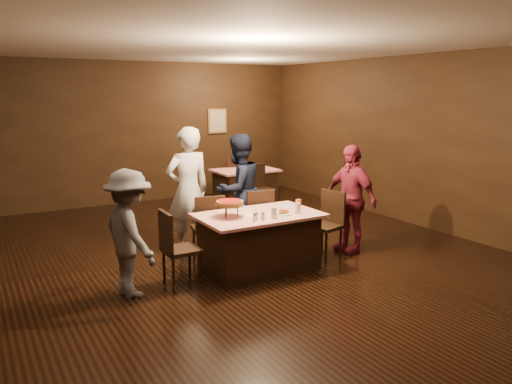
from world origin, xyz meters
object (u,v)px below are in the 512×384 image
Objects in this scene: back_table at (245,188)px; diner_red_shirt at (350,199)px; glass_amber at (298,204)px; diner_grey_knit at (130,233)px; main_table at (259,242)px; chair_back_near at (262,189)px; chair_end_left at (181,248)px; chair_end_right at (324,225)px; diner_white_jacket at (188,190)px; chair_far_right at (256,220)px; chair_back_far at (232,179)px; pizza_stand at (230,203)px; glass_front_left at (274,213)px; chair_far_left at (208,227)px; plate_empty at (287,206)px; glass_front_right at (298,209)px; diner_navy_hoodie at (239,190)px.

back_table is 0.81× the size of diner_red_shirt.
diner_grey_knit is at bearing 178.30° from glass_amber.
glass_amber reaches higher than main_table.
back_table is 0.71m from chair_back_near.
chair_end_right is at bearing -89.07° from chair_end_left.
diner_white_jacket is (-0.49, 1.22, 0.55)m from main_table.
chair_far_right is 1.00× the size of chair_end_left.
chair_back_far is 4.61m from pizza_stand.
glass_front_left is at bearing -109.10° from diner_grey_knit.
pizza_stand is (0.70, 0.05, 0.48)m from chair_end_left.
glass_amber is (-1.14, -4.16, 0.37)m from chair_back_far.
chair_end_left is at bearing -180.00° from main_table.
plate_empty is (0.95, -0.60, 0.30)m from chair_far_left.
back_table is at bearing 71.09° from glass_front_right.
chair_far_left is 3.98m from chair_back_far.
chair_back_far is (0.00, 0.60, 0.09)m from back_table.
diner_grey_knit is at bearing 41.69° from chair_far_left.
diner_red_shirt reaches higher than chair_back_far.
back_table is at bearing 83.35° from chair_back_near.
chair_back_near is at bearing 65.93° from plate_empty.
chair_back_near reaches higher than plate_empty.
chair_end_right reaches higher than main_table.
glass_front_left and glass_front_right have the same top height.
chair_end_right and chair_back_near have the same top height.
glass_front_left is (1.15, -0.30, 0.37)m from chair_end_left.
diner_red_shirt is (2.69, 0.03, 0.33)m from chair_end_left.
glass_amber is (0.20, -0.80, 0.37)m from chair_far_right.
chair_far_right is 3.62m from chair_back_far.
chair_far_left is at bearing 141.34° from glass_amber.
diner_red_shirt is at bearing 1.09° from main_table.
chair_end_right is 0.55× the size of diner_navy_hoodie.
diner_grey_knit is at bearing 29.54° from chair_far_right.
chair_far_right is at bearing 69.86° from chair_back_far.
chair_end_left and chair_back_near have the same top height.
diner_navy_hoodie is at bearing -71.57° from chair_far_right.
chair_end_right is 2.88m from chair_back_near.
diner_grey_knit is (-3.46, -2.79, 0.27)m from chair_back_near.
glass_amber is (0.26, -1.24, -0.02)m from diner_navy_hoodie.
chair_end_left reaches higher than plate_empty.
chair_end_right is 0.65m from plate_empty.
chair_far_left is 0.55× the size of diner_navy_hoodie.
chair_end_right is at bearing 106.84° from diner_navy_hoodie.
chair_far_left is at bearing -127.77° from back_table.
diner_navy_hoodie is (-1.40, -2.32, 0.48)m from back_table.
plate_empty is (-1.19, -2.66, 0.30)m from chair_back_near.
chair_end_left is 0.85m from pizza_stand.
glass_amber is at bearing 53.13° from glass_front_right.
plate_empty is 1.79× the size of glass_amber.
chair_end_left is at bearing 56.95° from chair_back_far.
diner_white_jacket reaches higher than diner_red_shirt.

